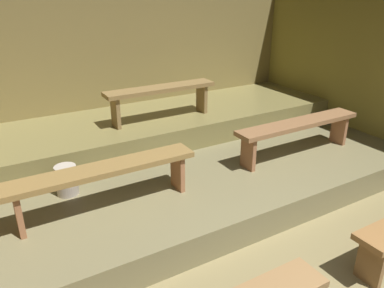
# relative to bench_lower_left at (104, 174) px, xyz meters

# --- Properties ---
(ground) EXTENTS (6.15, 5.33, 0.08)m
(ground) POSITION_rel_bench_lower_left_xyz_m (1.24, -0.06, -0.72)
(ground) COLOR olive
(wall_back) EXTENTS (6.15, 0.06, 2.41)m
(wall_back) POSITION_rel_bench_lower_left_xyz_m (1.24, 2.24, 0.52)
(wall_back) COLOR olive
(wall_back) RESTS_ON ground
(wall_right) EXTENTS (0.06, 5.33, 2.41)m
(wall_right) POSITION_rel_bench_lower_left_xyz_m (3.95, -0.06, 0.52)
(wall_right) COLOR olive
(wall_right) RESTS_ON ground
(platform_lower) EXTENTS (5.35, 3.05, 0.32)m
(platform_lower) POSITION_rel_bench_lower_left_xyz_m (1.24, 0.68, -0.52)
(platform_lower) COLOR #726B49
(platform_lower) RESTS_ON ground
(platform_middle) EXTENTS (5.35, 1.44, 0.32)m
(platform_middle) POSITION_rel_bench_lower_left_xyz_m (1.24, 1.49, -0.21)
(platform_middle) COLOR olive
(platform_middle) RESTS_ON platform_lower
(bench_lower_left) EXTENTS (1.79, 0.29, 0.45)m
(bench_lower_left) POSITION_rel_bench_lower_left_xyz_m (0.00, 0.00, 0.00)
(bench_lower_left) COLOR olive
(bench_lower_left) RESTS_ON platform_lower
(bench_lower_right) EXTENTS (1.79, 0.29, 0.45)m
(bench_lower_right) POSITION_rel_bench_lower_left_xyz_m (2.49, 0.00, 0.00)
(bench_lower_right) COLOR #8B603D
(bench_lower_right) RESTS_ON platform_lower
(bench_middle_center) EXTENTS (1.52, 0.29, 0.45)m
(bench_middle_center) POSITION_rel_bench_lower_left_xyz_m (1.23, 1.30, 0.31)
(bench_middle_center) COLOR olive
(bench_middle_center) RESTS_ON platform_middle
(pail_lower) EXTENTS (0.22, 0.22, 0.31)m
(pail_lower) POSITION_rel_bench_lower_left_xyz_m (-0.26, 0.47, -0.21)
(pail_lower) COLOR #B2A899
(pail_lower) RESTS_ON platform_lower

